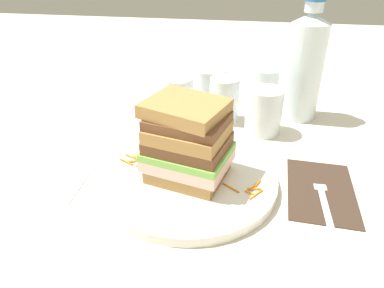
{
  "coord_description": "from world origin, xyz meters",
  "views": [
    {
      "loc": [
        0.07,
        -0.47,
        0.34
      ],
      "look_at": [
        -0.02,
        0.03,
        0.06
      ],
      "focal_mm": 32.66,
      "sensor_mm": 36.0,
      "label": 1
    }
  ],
  "objects_px": {
    "main_plate": "(189,178)",
    "sandwich": "(188,141)",
    "knife": "(88,169)",
    "water_bottle": "(305,66)",
    "empty_tumbler_0": "(178,95)",
    "empty_tumbler_1": "(224,100)",
    "fork": "(324,197)",
    "napkin_dark": "(321,190)",
    "juice_glass": "(263,114)",
    "empty_tumbler_2": "(210,85)",
    "empty_tumbler_3": "(265,86)"
  },
  "relations": [
    {
      "from": "main_plate",
      "to": "sandwich",
      "type": "xyz_separation_m",
      "value": [
        -0.0,
        0.0,
        0.07
      ]
    },
    {
      "from": "main_plate",
      "to": "knife",
      "type": "xyz_separation_m",
      "value": [
        -0.18,
        0.0,
        -0.01
      ]
    },
    {
      "from": "knife",
      "to": "water_bottle",
      "type": "height_order",
      "value": "water_bottle"
    },
    {
      "from": "empty_tumbler_0",
      "to": "main_plate",
      "type": "bearing_deg",
      "value": -74.14
    },
    {
      "from": "main_plate",
      "to": "empty_tumbler_0",
      "type": "distance_m",
      "value": 0.29
    },
    {
      "from": "water_bottle",
      "to": "empty_tumbler_1",
      "type": "distance_m",
      "value": 0.19
    },
    {
      "from": "fork",
      "to": "empty_tumbler_0",
      "type": "distance_m",
      "value": 0.42
    },
    {
      "from": "napkin_dark",
      "to": "water_bottle",
      "type": "height_order",
      "value": "water_bottle"
    },
    {
      "from": "juice_glass",
      "to": "empty_tumbler_1",
      "type": "bearing_deg",
      "value": 153.29
    },
    {
      "from": "fork",
      "to": "empty_tumbler_2",
      "type": "relative_size",
      "value": 2.04
    },
    {
      "from": "water_bottle",
      "to": "empty_tumbler_0",
      "type": "distance_m",
      "value": 0.29
    },
    {
      "from": "water_bottle",
      "to": "empty_tumbler_2",
      "type": "height_order",
      "value": "water_bottle"
    },
    {
      "from": "main_plate",
      "to": "empty_tumbler_2",
      "type": "distance_m",
      "value": 0.36
    },
    {
      "from": "fork",
      "to": "empty_tumbler_0",
      "type": "height_order",
      "value": "empty_tumbler_0"
    },
    {
      "from": "water_bottle",
      "to": "empty_tumbler_3",
      "type": "distance_m",
      "value": 0.13
    },
    {
      "from": "empty_tumbler_2",
      "to": "knife",
      "type": "bearing_deg",
      "value": -115.2
    },
    {
      "from": "knife",
      "to": "water_bottle",
      "type": "relative_size",
      "value": 0.76
    },
    {
      "from": "sandwich",
      "to": "water_bottle",
      "type": "height_order",
      "value": "water_bottle"
    },
    {
      "from": "fork",
      "to": "empty_tumbler_0",
      "type": "bearing_deg",
      "value": 135.57
    },
    {
      "from": "juice_glass",
      "to": "napkin_dark",
      "type": "bearing_deg",
      "value": -63.56
    },
    {
      "from": "main_plate",
      "to": "napkin_dark",
      "type": "height_order",
      "value": "main_plate"
    },
    {
      "from": "empty_tumbler_1",
      "to": "empty_tumbler_0",
      "type": "bearing_deg",
      "value": 164.93
    },
    {
      "from": "fork",
      "to": "water_bottle",
      "type": "height_order",
      "value": "water_bottle"
    },
    {
      "from": "water_bottle",
      "to": "main_plate",
      "type": "bearing_deg",
      "value": -123.45
    },
    {
      "from": "knife",
      "to": "empty_tumbler_3",
      "type": "bearing_deg",
      "value": 50.5
    },
    {
      "from": "juice_glass",
      "to": "water_bottle",
      "type": "bearing_deg",
      "value": 49.63
    },
    {
      "from": "sandwich",
      "to": "napkin_dark",
      "type": "xyz_separation_m",
      "value": [
        0.22,
        0.01,
        -0.08
      ]
    },
    {
      "from": "juice_glass",
      "to": "water_bottle",
      "type": "height_order",
      "value": "water_bottle"
    },
    {
      "from": "empty_tumbler_0",
      "to": "fork",
      "type": "bearing_deg",
      "value": -44.43
    },
    {
      "from": "empty_tumbler_1",
      "to": "knife",
      "type": "bearing_deg",
      "value": -130.81
    },
    {
      "from": "juice_glass",
      "to": "empty_tumbler_1",
      "type": "distance_m",
      "value": 0.1
    },
    {
      "from": "napkin_dark",
      "to": "main_plate",
      "type": "bearing_deg",
      "value": -176.34
    },
    {
      "from": "knife",
      "to": "empty_tumbler_1",
      "type": "bearing_deg",
      "value": 49.19
    },
    {
      "from": "empty_tumbler_3",
      "to": "sandwich",
      "type": "bearing_deg",
      "value": -108.37
    },
    {
      "from": "main_plate",
      "to": "juice_glass",
      "type": "bearing_deg",
      "value": 60.13
    },
    {
      "from": "main_plate",
      "to": "napkin_dark",
      "type": "distance_m",
      "value": 0.22
    },
    {
      "from": "sandwich",
      "to": "knife",
      "type": "bearing_deg",
      "value": 179.12
    },
    {
      "from": "main_plate",
      "to": "sandwich",
      "type": "height_order",
      "value": "sandwich"
    },
    {
      "from": "juice_glass",
      "to": "empty_tumbler_0",
      "type": "bearing_deg",
      "value": 159.64
    },
    {
      "from": "napkin_dark",
      "to": "water_bottle",
      "type": "bearing_deg",
      "value": 93.2
    },
    {
      "from": "napkin_dark",
      "to": "empty_tumbler_1",
      "type": "distance_m",
      "value": 0.3
    },
    {
      "from": "main_plate",
      "to": "water_bottle",
      "type": "relative_size",
      "value": 1.1
    },
    {
      "from": "knife",
      "to": "empty_tumbler_0",
      "type": "bearing_deg",
      "value": 69.92
    },
    {
      "from": "juice_glass",
      "to": "empty_tumbler_2",
      "type": "xyz_separation_m",
      "value": [
        -0.13,
        0.15,
        -0.0
      ]
    },
    {
      "from": "main_plate",
      "to": "fork",
      "type": "relative_size",
      "value": 1.75
    },
    {
      "from": "empty_tumbler_0",
      "to": "empty_tumbler_1",
      "type": "bearing_deg",
      "value": -15.07
    },
    {
      "from": "napkin_dark",
      "to": "sandwich",
      "type": "bearing_deg",
      "value": -176.45
    },
    {
      "from": "sandwich",
      "to": "juice_glass",
      "type": "relative_size",
      "value": 1.56
    },
    {
      "from": "empty_tumbler_2",
      "to": "empty_tumbler_3",
      "type": "distance_m",
      "value": 0.14
    },
    {
      "from": "empty_tumbler_1",
      "to": "empty_tumbler_2",
      "type": "bearing_deg",
      "value": 112.28
    }
  ]
}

